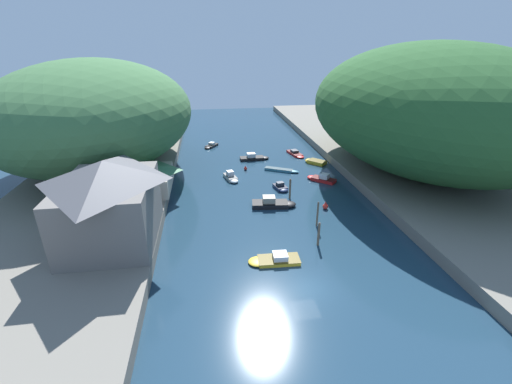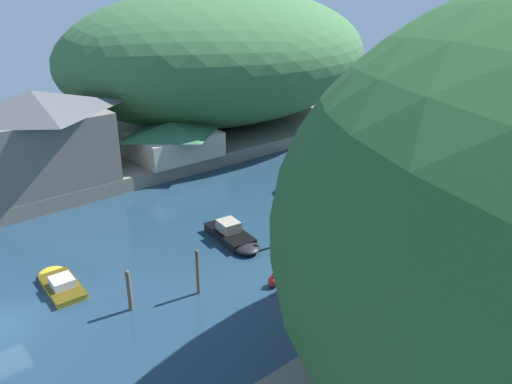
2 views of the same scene
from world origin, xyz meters
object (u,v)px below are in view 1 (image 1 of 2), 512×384
boat_white_cruiser (274,260)px  person_on_quay (157,192)px  boat_open_rowboat (281,187)px  channel_buoy_far (246,168)px  boat_cabin_cruiser (255,158)px  waterfront_building (109,200)px  boat_small_dinghy (274,203)px  channel_buoy_near (325,206)px  boat_moored_right (321,178)px  boat_near_quay (211,146)px  boat_yellow_tender (296,154)px  boat_red_skiff (231,177)px  boat_navy_launch (283,170)px  boathouse_shed (144,176)px  person_by_boathouse (136,243)px  boat_mid_channel (315,162)px

boat_white_cruiser → person_on_quay: bearing=44.2°
boat_open_rowboat → channel_buoy_far: boat_open_rowboat is taller
boat_white_cruiser → person_on_quay: person_on_quay is taller
boat_cabin_cruiser → waterfront_building: bearing=-35.6°
boat_small_dinghy → channel_buoy_near: size_ratio=5.59×
boat_moored_right → channel_buoy_far: bearing=101.7°
boat_near_quay → boat_yellow_tender: boat_near_quay is taller
waterfront_building → boat_small_dinghy: bearing=23.0°
boat_near_quay → boat_small_dinghy: bearing=135.8°
boat_moored_right → channel_buoy_far: 13.48m
boat_cabin_cruiser → boat_red_skiff: bearing=-29.9°
boat_near_quay → boat_white_cruiser: bearing=128.5°
boat_small_dinghy → boat_navy_launch: (4.17, 13.64, -0.25)m
boat_white_cruiser → boat_near_quay: size_ratio=1.25×
boat_open_rowboat → boat_moored_right: size_ratio=0.71×
boat_small_dinghy → boat_yellow_tender: 24.26m
boat_moored_right → waterfront_building: bearing=162.5°
boat_red_skiff → boat_near_quay: (-2.90, 19.96, -0.12)m
boathouse_shed → boat_open_rowboat: bearing=0.7°
channel_buoy_far → boat_yellow_tender: bearing=33.8°
channel_buoy_near → person_by_boathouse: person_by_boathouse is taller
boathouse_shed → channel_buoy_near: size_ratio=8.51×
boat_small_dinghy → person_by_boathouse: bearing=-49.5°
boat_yellow_tender → boat_mid_channel: (2.24, -5.44, 0.04)m
boat_small_dinghy → boat_cabin_cruiser: size_ratio=1.09×
waterfront_building → boat_moored_right: size_ratio=2.68×
boat_yellow_tender → person_by_boathouse: (-24.99, -33.60, 2.14)m
boat_yellow_tender → boat_navy_launch: 10.09m
boat_cabin_cruiser → person_on_quay: 24.93m
boat_white_cruiser → boat_navy_launch: boat_white_cruiser is taller
boat_small_dinghy → boat_near_quay: size_ratio=1.45×
boat_white_cruiser → channel_buoy_near: bearing=-37.5°
boat_mid_channel → person_by_boathouse: (-27.23, -28.16, 2.11)m
boat_white_cruiser → boat_mid_channel: 32.88m
waterfront_building → boat_navy_launch: bearing=43.2°
waterfront_building → boat_red_skiff: 24.01m
boat_open_rowboat → boat_yellow_tender: boat_open_rowboat is taller
boat_small_dinghy → boat_yellow_tender: boat_small_dinghy is taller
boat_red_skiff → boat_navy_launch: size_ratio=0.76×
waterfront_building → person_on_quay: size_ratio=7.46×
boat_open_rowboat → boat_white_cruiser: bearing=63.4°
boat_navy_launch → person_on_quay: 23.15m
boat_small_dinghy → boat_cabin_cruiser: boat_small_dinghy is taller
boat_red_skiff → boat_cabin_cruiser: boat_red_skiff is taller
boat_cabin_cruiser → boat_near_quay: boat_cabin_cruiser is taller
boathouse_shed → person_by_boathouse: 16.54m
boat_moored_right → boat_white_cruiser: bearing=-166.9°
boat_navy_launch → person_by_boathouse: bearing=-10.9°
boat_yellow_tender → boat_near_quay: bearing=-38.2°
boat_yellow_tender → boat_mid_channel: boat_yellow_tender is taller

